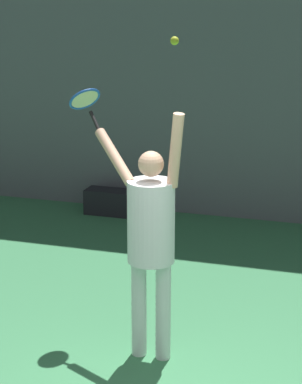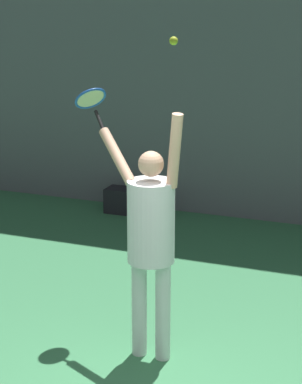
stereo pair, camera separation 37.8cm
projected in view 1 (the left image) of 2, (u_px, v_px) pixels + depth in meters
name	position (u px, v px, depth m)	size (l,w,h in m)	color
back_wall	(287.00, 37.00, 9.00)	(18.00, 0.10, 5.00)	slate
tennis_player	(151.00, 231.00, 5.75)	(0.92, 0.56, 2.16)	white
tennis_racket	(86.00, 101.00, 6.11)	(0.39, 0.37, 0.37)	black
tennis_ball	(175.00, 41.00, 5.22)	(0.07, 0.07, 0.07)	#CCDB2D
equipment_bag	(110.00, 202.00, 9.94)	(0.69, 0.32, 0.36)	black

